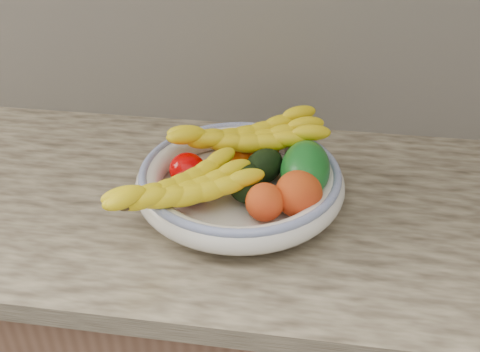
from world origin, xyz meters
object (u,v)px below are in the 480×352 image
green_mango (305,170)px  banana_bunch_front (183,192)px  banana_bunch_back (247,141)px  fruit_bowl (240,181)px

green_mango → banana_bunch_front: 0.23m
green_mango → banana_bunch_back: 0.14m
fruit_bowl → banana_bunch_front: (-0.08, -0.10, 0.03)m
banana_bunch_back → fruit_bowl: bearing=-110.7°
banana_bunch_front → green_mango: bearing=-14.7°
fruit_bowl → green_mango: size_ratio=2.80×
banana_bunch_front → fruit_bowl: bearing=5.6°
fruit_bowl → banana_bunch_front: size_ratio=1.31×
banana_bunch_back → green_mango: bearing=-50.4°
banana_bunch_back → banana_bunch_front: 0.20m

